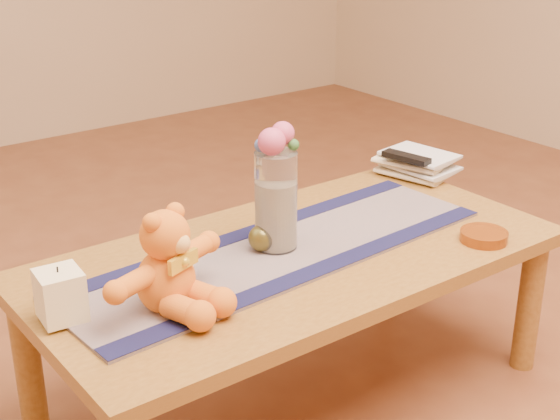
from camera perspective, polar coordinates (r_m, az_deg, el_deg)
floor at (r=2.34m, az=1.00°, el=-12.94°), size 5.50×5.50×0.00m
coffee_table_top at (r=2.12m, az=1.08°, el=-3.44°), size 1.40×0.70×0.04m
table_leg_fr at (r=2.47m, az=17.21°, el=-6.43°), size 0.07×0.07×0.41m
table_leg_bl at (r=2.20m, az=-17.40°, el=-10.32°), size 0.07×0.07×0.41m
table_leg_br at (r=2.80m, az=7.75°, el=-2.02°), size 0.07×0.07×0.41m
persian_runner at (r=2.10m, az=0.02°, el=-2.99°), size 1.22×0.42×0.01m
runner_border_near at (r=2.00m, az=2.71°, el=-4.22°), size 1.20×0.13×0.00m
runner_border_far at (r=2.20m, az=-2.42°, el=-1.63°), size 1.20×0.13×0.00m
teddy_bear at (r=1.81m, az=-8.15°, el=-3.53°), size 0.40×0.36×0.22m
pillar_candle at (r=1.83m, az=-15.26°, el=-5.83°), size 0.10×0.10×0.11m
candle_wick at (r=1.80m, az=-15.46°, el=-4.08°), size 0.00×0.00×0.01m
glass_vase at (r=2.07m, az=-0.29°, el=0.66°), size 0.11×0.11×0.26m
potpourri_fill at (r=2.08m, az=-0.29°, el=-0.33°), size 0.09×0.09×0.18m
rose_left at (r=1.99m, az=-0.59°, el=4.85°), size 0.07×0.07×0.07m
rose_right at (r=2.03m, az=0.19°, el=5.46°), size 0.06×0.06×0.06m
blue_flower_back at (r=2.05m, az=-0.66°, el=5.13°), size 0.04×0.04×0.04m
blue_flower_side at (r=2.02m, az=-1.32°, el=4.60°), size 0.04×0.04×0.04m
leaf_sprig at (r=2.03m, az=0.95°, el=4.64°), size 0.03×0.03×0.03m
bronze_ball at (r=2.08m, az=-1.30°, el=-2.00°), size 0.08×0.08×0.07m
book_bottom at (r=2.62m, az=8.64°, el=2.20°), size 0.22×0.26×0.02m
book_lower at (r=2.61m, az=8.80°, el=2.60°), size 0.19×0.24×0.02m
book_upper at (r=2.60m, az=8.56°, el=2.97°), size 0.23×0.26×0.02m
book_top at (r=2.60m, az=8.80°, el=3.39°), size 0.20×0.25×0.02m
tv_remote at (r=2.59m, az=8.92°, el=3.70°), size 0.08×0.17×0.02m
amber_dish at (r=2.23m, az=14.22°, el=-1.80°), size 0.15×0.15×0.03m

